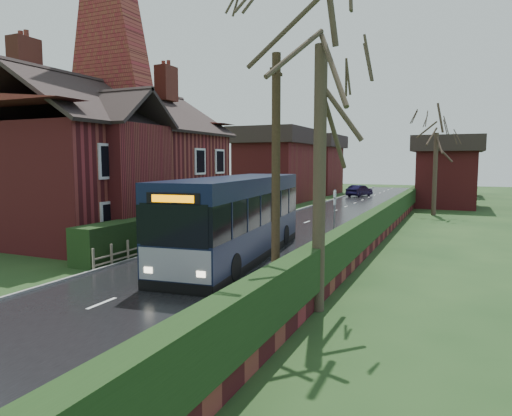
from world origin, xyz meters
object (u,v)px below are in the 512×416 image
at_px(bus, 237,218).
at_px(telegraph_pole, 276,182).
at_px(car_green, 190,230).
at_px(brick_house, 115,158).
at_px(bus_stop_sign, 335,209).
at_px(car_silver, 195,231).

bearing_deg(bus, telegraph_pole, -60.69).
xyz_separation_m(car_green, telegraph_pole, (7.70, -7.69, 2.90)).
bearing_deg(bus, car_green, 143.64).
bearing_deg(brick_house, bus_stop_sign, 4.37).
height_order(car_silver, telegraph_pole, telegraph_pole).
relative_size(brick_house, car_silver, 3.80).
relative_size(brick_house, bus_stop_sign, 5.16).
height_order(car_green, telegraph_pole, telegraph_pole).
distance_m(brick_house, telegraph_pole, 16.25).
bearing_deg(car_green, telegraph_pole, -42.04).
bearing_deg(bus, brick_house, 153.89).
xyz_separation_m(bus, bus_stop_sign, (3.20, 4.39, 0.12)).
distance_m(car_silver, telegraph_pole, 11.43).
relative_size(bus, bus_stop_sign, 4.18).
bearing_deg(telegraph_pole, brick_house, 142.45).
height_order(car_silver, car_green, car_green).
height_order(bus, car_green, bus).
bearing_deg(car_green, brick_house, 170.54).
bearing_deg(telegraph_pole, bus_stop_sign, 90.58).
xyz_separation_m(brick_house, car_green, (5.83, -1.28, -3.66)).
height_order(brick_house, bus, brick_house).
relative_size(car_green, bus_stop_sign, 1.74).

